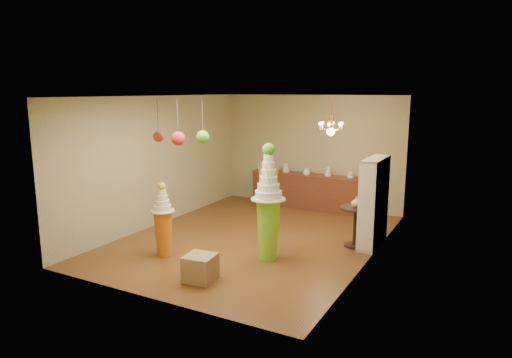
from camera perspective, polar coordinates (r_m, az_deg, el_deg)
The scene contains 17 objects.
floor at distance 9.85m, azimuth -0.33°, elevation -7.44°, with size 6.50×6.50×0.00m, color #583617.
ceiling at distance 9.34m, azimuth -0.35°, elevation 10.30°, with size 6.50×6.50×0.00m, color white.
wall_back at distance 12.40m, azimuth 6.89°, elevation 3.45°, with size 5.00×0.04×3.00m, color #99946B.
wall_front at distance 6.86m, azimuth -13.47°, elevation -2.93°, with size 5.00×0.04×3.00m, color #99946B.
wall_left at distance 10.88m, azimuth -11.98°, elevation 2.24°, with size 0.04×6.50×3.00m, color #99946B.
wall_right at distance 8.58m, azimuth 14.47°, elevation -0.20°, with size 0.04×6.50×3.00m, color #99946B.
pedestal_green at distance 8.42m, azimuth 1.54°, elevation -4.45°, with size 0.65×0.65×2.19m.
pedestal_orange at distance 8.85m, azimuth -11.51°, elevation -5.91°, with size 0.55×0.55×1.43m.
burlap_riser at distance 7.77m, azimuth -6.98°, elevation -10.97°, with size 0.48×0.48×0.44m, color #937550.
sideboard at distance 12.32m, azimuth 6.30°, elevation -1.41°, with size 3.04×0.54×1.16m.
shelving_unit at distance 9.51m, azimuth 14.52°, elevation -2.81°, with size 0.33×1.20×1.80m.
round_table at distance 9.43m, azimuth 12.34°, elevation -5.16°, with size 0.76×0.76×0.82m.
vase at distance 9.32m, azimuth 12.44°, elevation -2.82°, with size 0.20×0.20×0.21m, color beige.
pom_red_left at distance 8.08m, azimuth -9.69°, elevation 5.02°, with size 0.24×0.24×0.83m.
pom_green_mid at distance 7.71m, azimuth -6.66°, elevation 5.26°, with size 0.22×0.22×0.75m.
pom_red_right at distance 7.11m, azimuth -12.10°, elevation 5.22°, with size 0.17×0.17×0.65m.
chandelier at distance 9.94m, azimuth 9.33°, elevation 6.17°, with size 0.73×0.73×0.85m.
Camera 1 is at (4.48, -8.20, 3.12)m, focal length 32.00 mm.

